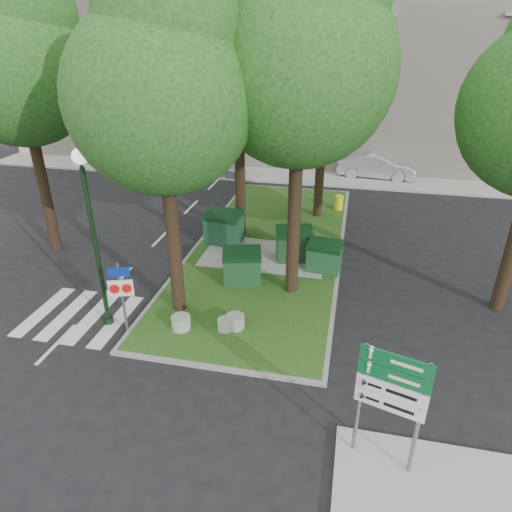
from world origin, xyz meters
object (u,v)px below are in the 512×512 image
(tree_median_far, at_px, (331,34))
(bollard_left, at_px, (181,322))
(litter_bin, at_px, (339,202))
(car_silver, at_px, (377,166))
(dumpster_c, at_px, (294,244))
(tree_median_near_left, at_px, (163,80))
(traffic_sign_pole, at_px, (121,289))
(car_white, at_px, (217,166))
(tree_street_left, at_px, (19,56))
(tree_median_mid, at_px, (241,73))
(tree_median_near_right, at_px, (304,51))
(bollard_mid, at_px, (235,321))
(street_lamp, at_px, (91,221))
(dumpster_d, at_px, (324,257))
(dumpster_a, at_px, (224,228))
(dumpster_b, at_px, (242,266))
(bollard_right, at_px, (226,324))
(directional_sign, at_px, (391,392))

(tree_median_far, height_order, bollard_left, tree_median_far)
(litter_bin, bearing_deg, bollard_left, -109.96)
(car_silver, bearing_deg, dumpster_c, 169.67)
(tree_median_near_left, height_order, traffic_sign_pole, tree_median_near_left)
(bollard_left, distance_m, car_white, 16.88)
(tree_street_left, bearing_deg, bollard_left, -32.11)
(litter_bin, xyz_separation_m, car_silver, (1.97, 6.45, 0.29))
(tree_median_near_left, relative_size, car_silver, 2.20)
(tree_median_mid, height_order, tree_median_far, tree_median_far)
(tree_median_near_right, xyz_separation_m, bollard_mid, (-1.47, -2.72, -7.65))
(street_lamp, relative_size, traffic_sign_pole, 2.29)
(tree_median_near_right, height_order, bollard_mid, tree_median_near_right)
(tree_median_near_right, bearing_deg, car_silver, 78.36)
(bollard_left, bearing_deg, dumpster_d, 50.22)
(street_lamp, distance_m, car_white, 16.82)
(dumpster_a, relative_size, litter_bin, 2.26)
(tree_street_left, bearing_deg, tree_median_far, 29.28)
(bollard_left, xyz_separation_m, traffic_sign_pole, (-1.64, -0.43, 1.26))
(dumpster_d, xyz_separation_m, traffic_sign_pole, (-5.66, -5.26, 0.89))
(dumpster_a, distance_m, litter_bin, 6.98)
(tree_median_far, relative_size, dumpster_b, 7.51)
(dumpster_c, distance_m, litter_bin, 6.26)
(bollard_mid, bearing_deg, bollard_right, -146.94)
(bollard_right, distance_m, directional_sign, 6.28)
(bollard_mid, bearing_deg, car_silver, 75.55)
(car_white, bearing_deg, tree_median_near_right, -146.85)
(dumpster_c, bearing_deg, tree_median_near_right, -95.08)
(litter_bin, bearing_deg, traffic_sign_pole, -115.91)
(litter_bin, distance_m, directional_sign, 15.45)
(dumpster_a, bearing_deg, tree_median_near_left, -80.90)
(tree_median_near_right, xyz_separation_m, dumpster_a, (-3.56, 3.31, -7.17))
(tree_street_left, xyz_separation_m, bollard_right, (8.76, -4.39, -7.35))
(bollard_left, distance_m, traffic_sign_pole, 2.11)
(directional_sign, bearing_deg, bollard_right, 156.56)
(dumpster_d, bearing_deg, litter_bin, 95.57)
(dumpster_a, bearing_deg, street_lamp, -98.85)
(bollard_mid, bearing_deg, dumpster_a, 109.10)
(dumpster_c, xyz_separation_m, car_white, (-6.56, 10.90, -0.12))
(dumpster_d, height_order, traffic_sign_pole, traffic_sign_pole)
(tree_median_far, distance_m, bollard_right, 13.27)
(traffic_sign_pole, relative_size, directional_sign, 0.86)
(bollard_mid, bearing_deg, bollard_left, -165.65)
(dumpster_a, relative_size, dumpster_d, 1.21)
(tree_median_far, height_order, car_silver, tree_median_far)
(dumpster_b, xyz_separation_m, car_silver, (5.04, 14.79, 0.05))
(tree_median_mid, relative_size, dumpster_a, 5.90)
(car_silver, bearing_deg, directional_sign, -175.52)
(dumpster_a, height_order, bollard_mid, dumpster_a)
(dumpster_c, distance_m, directional_sign, 9.82)
(dumpster_b, bearing_deg, traffic_sign_pole, -141.10)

